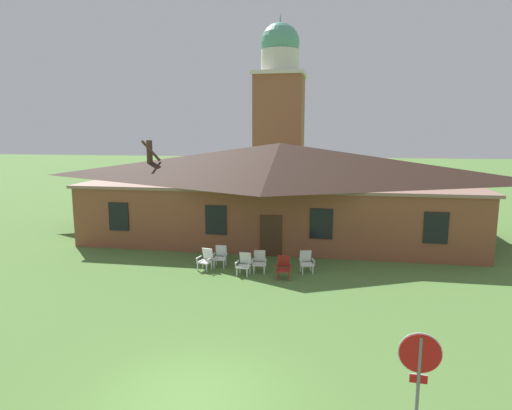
{
  "coord_description": "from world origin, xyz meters",
  "views": [
    {
      "loc": [
        3.13,
        -8.87,
        6.19
      ],
      "look_at": [
        0.2,
        7.77,
        3.36
      ],
      "focal_mm": 30.71,
      "sensor_mm": 36.0,
      "label": 1
    }
  ],
  "objects_px": {
    "lawn_chair_left_end": "(244,263)",
    "lawn_chair_far_side": "(306,261)",
    "stop_sign": "(419,370)",
    "lawn_chair_by_porch": "(206,259)",
    "lawn_chair_right_end": "(283,267)",
    "lawn_chair_near_door": "(220,255)",
    "lawn_chair_middle": "(259,261)"
  },
  "relations": [
    {
      "from": "lawn_chair_left_end",
      "to": "lawn_chair_right_end",
      "type": "bearing_deg",
      "value": -6.28
    },
    {
      "from": "stop_sign",
      "to": "lawn_chair_left_end",
      "type": "relative_size",
      "value": 2.62
    },
    {
      "from": "lawn_chair_left_end",
      "to": "lawn_chair_far_side",
      "type": "bearing_deg",
      "value": 16.61
    },
    {
      "from": "lawn_chair_near_door",
      "to": "lawn_chair_right_end",
      "type": "bearing_deg",
      "value": -21.29
    },
    {
      "from": "lawn_chair_left_end",
      "to": "stop_sign",
      "type": "bearing_deg",
      "value": -61.86
    },
    {
      "from": "lawn_chair_by_porch",
      "to": "lawn_chair_near_door",
      "type": "distance_m",
      "value": 0.82
    },
    {
      "from": "lawn_chair_left_end",
      "to": "lawn_chair_right_end",
      "type": "distance_m",
      "value": 1.76
    },
    {
      "from": "lawn_chair_by_porch",
      "to": "lawn_chair_far_side",
      "type": "relative_size",
      "value": 1.0
    },
    {
      "from": "lawn_chair_by_porch",
      "to": "lawn_chair_right_end",
      "type": "xyz_separation_m",
      "value": [
        3.6,
        -0.57,
        0.0
      ]
    },
    {
      "from": "lawn_chair_left_end",
      "to": "lawn_chair_far_side",
      "type": "height_order",
      "value": "same"
    },
    {
      "from": "stop_sign",
      "to": "lawn_chair_middle",
      "type": "xyz_separation_m",
      "value": [
        -4.81,
        10.57,
        -1.28
      ]
    },
    {
      "from": "stop_sign",
      "to": "lawn_chair_by_porch",
      "type": "xyz_separation_m",
      "value": [
        -7.26,
        10.49,
        -1.28
      ]
    },
    {
      "from": "lawn_chair_left_end",
      "to": "lawn_chair_far_side",
      "type": "relative_size",
      "value": 1.0
    },
    {
      "from": "lawn_chair_near_door",
      "to": "lawn_chair_middle",
      "type": "bearing_deg",
      "value": -15.86
    },
    {
      "from": "lawn_chair_near_door",
      "to": "lawn_chair_by_porch",
      "type": "bearing_deg",
      "value": -128.87
    },
    {
      "from": "lawn_chair_left_end",
      "to": "lawn_chair_far_side",
      "type": "xyz_separation_m",
      "value": [
        2.66,
        0.79,
        0.0
      ]
    },
    {
      "from": "lawn_chair_left_end",
      "to": "lawn_chair_right_end",
      "type": "height_order",
      "value": "same"
    },
    {
      "from": "stop_sign",
      "to": "lawn_chair_middle",
      "type": "bearing_deg",
      "value": 114.47
    },
    {
      "from": "lawn_chair_by_porch",
      "to": "lawn_chair_middle",
      "type": "relative_size",
      "value": 1.0
    },
    {
      "from": "stop_sign",
      "to": "lawn_chair_far_side",
      "type": "xyz_separation_m",
      "value": [
        -2.75,
        10.91,
        -1.28
      ]
    },
    {
      "from": "lawn_chair_right_end",
      "to": "lawn_chair_near_door",
      "type": "bearing_deg",
      "value": 158.71
    },
    {
      "from": "lawn_chair_near_door",
      "to": "lawn_chair_middle",
      "type": "relative_size",
      "value": 1.0
    },
    {
      "from": "stop_sign",
      "to": "lawn_chair_far_side",
      "type": "bearing_deg",
      "value": 104.16
    },
    {
      "from": "lawn_chair_by_porch",
      "to": "lawn_chair_right_end",
      "type": "distance_m",
      "value": 3.65
    },
    {
      "from": "lawn_chair_far_side",
      "to": "lawn_chair_right_end",
      "type": "bearing_deg",
      "value": -132.68
    },
    {
      "from": "stop_sign",
      "to": "lawn_chair_far_side",
      "type": "relative_size",
      "value": 2.62
    },
    {
      "from": "lawn_chair_by_porch",
      "to": "lawn_chair_right_end",
      "type": "height_order",
      "value": "same"
    },
    {
      "from": "stop_sign",
      "to": "lawn_chair_near_door",
      "type": "height_order",
      "value": "stop_sign"
    },
    {
      "from": "stop_sign",
      "to": "lawn_chair_far_side",
      "type": "distance_m",
      "value": 11.32
    },
    {
      "from": "lawn_chair_near_door",
      "to": "lawn_chair_right_end",
      "type": "distance_m",
      "value": 3.31
    },
    {
      "from": "lawn_chair_near_door",
      "to": "lawn_chair_left_end",
      "type": "height_order",
      "value": "same"
    },
    {
      "from": "lawn_chair_middle",
      "to": "lawn_chair_right_end",
      "type": "relative_size",
      "value": 1.0
    }
  ]
}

